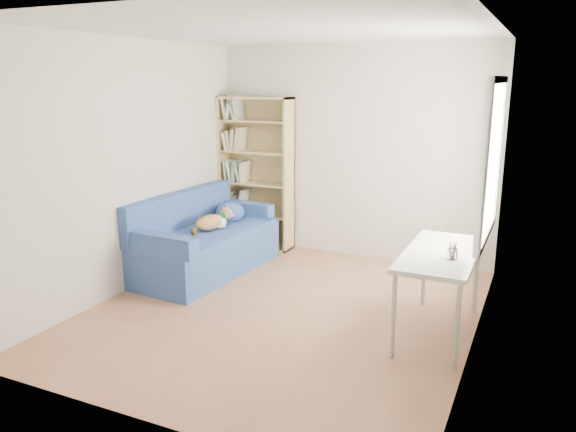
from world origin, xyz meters
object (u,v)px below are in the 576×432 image
Objects in this scene: bookshelf at (256,179)px; pen_cup at (453,253)px; desk at (441,259)px; sofa at (204,242)px.

bookshelf reaches higher than pen_cup.
bookshelf is at bearing 147.93° from desk.
desk is (2.69, -1.68, -0.22)m from bookshelf.
desk is 8.31× the size of pen_cup.
pen_cup is (2.81, -1.86, -0.10)m from bookshelf.
sofa is 2.84m from desk.
sofa is 3.01m from pen_cup.
sofa is 0.97× the size of bookshelf.
sofa is 12.22× the size of pen_cup.
bookshelf reaches higher than desk.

